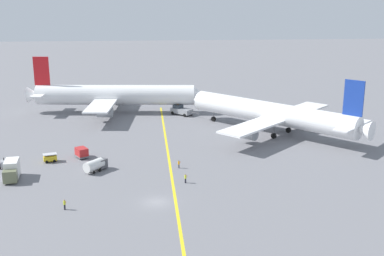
{
  "coord_description": "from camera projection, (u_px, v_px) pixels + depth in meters",
  "views": [
    {
      "loc": [
        -0.75,
        -74.05,
        32.87
      ],
      "look_at": [
        8.69,
        31.14,
        4.0
      ],
      "focal_mm": 45.39,
      "sensor_mm": 36.0,
      "label": 1
    }
  ],
  "objects": [
    {
      "name": "airliner_being_pushed",
      "position": [
        272.0,
        114.0,
        118.42
      ],
      "size": [
        39.19,
        40.38,
        15.53
      ],
      "color": "white",
      "rests_on": "ground"
    },
    {
      "name": "gse_container_dolly_flat",
      "position": [
        82.0,
        152.0,
        101.51
      ],
      "size": [
        3.5,
        3.87,
        2.15
      ],
      "color": "slate",
      "rests_on": "ground"
    },
    {
      "name": "taxiway_stripe",
      "position": [
        172.0,
        179.0,
        89.75
      ],
      "size": [
        1.4,
        120.0,
        0.01
      ],
      "primitive_type": "cube",
      "rotation": [
        0.0,
        0.0,
        0.01
      ],
      "color": "yellow",
      "rests_on": "ground"
    },
    {
      "name": "ground_crew_marshaller_foreground",
      "position": [
        185.0,
        178.0,
        87.87
      ],
      "size": [
        0.48,
        0.36,
        1.7
      ],
      "color": "black",
      "rests_on": "ground"
    },
    {
      "name": "gse_fuel_bowser_stubby",
      "position": [
        96.0,
        165.0,
        93.62
      ],
      "size": [
        4.57,
        4.97,
        2.4
      ],
      "color": "silver",
      "rests_on": "ground"
    },
    {
      "name": "ground_crew_wing_walker_right",
      "position": [
        179.0,
        164.0,
        95.48
      ],
      "size": [
        0.5,
        0.36,
        1.58
      ],
      "color": "#4C4C51",
      "rests_on": "ground"
    },
    {
      "name": "gse_baggage_cart_near_cluster",
      "position": [
        50.0,
        158.0,
        99.08
      ],
      "size": [
        3.06,
        2.28,
        1.71
      ],
      "color": "gold",
      "rests_on": "ground"
    },
    {
      "name": "airliner_at_gate_left",
      "position": [
        114.0,
        95.0,
        139.65
      ],
      "size": [
        50.92,
        38.88,
        16.24
      ],
      "color": "white",
      "rests_on": "ground"
    },
    {
      "name": "ground_plane",
      "position": [
        156.0,
        202.0,
        79.87
      ],
      "size": [
        600.0,
        600.0,
        0.0
      ],
      "primitive_type": "plane",
      "color": "slate"
    },
    {
      "name": "gse_gpu_cart_small",
      "position": [
        4.0,
        164.0,
        95.76
      ],
      "size": [
        2.06,
        2.42,
        1.9
      ],
      "color": "gray",
      "rests_on": "ground"
    },
    {
      "name": "pushback_tug",
      "position": [
        181.0,
        110.0,
        138.27
      ],
      "size": [
        7.81,
        7.55,
        3.04
      ],
      "color": "gray",
      "rests_on": "ground"
    },
    {
      "name": "gse_catering_truck_tall",
      "position": [
        12.0,
        170.0,
        89.37
      ],
      "size": [
        3.09,
        6.09,
        3.5
      ],
      "color": "#666B4C",
      "rests_on": "ground"
    },
    {
      "name": "ground_crew_ramp_agent_by_cones",
      "position": [
        65.0,
        204.0,
        76.87
      ],
      "size": [
        0.48,
        0.36,
        1.73
      ],
      "color": "black",
      "rests_on": "ground"
    }
  ]
}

